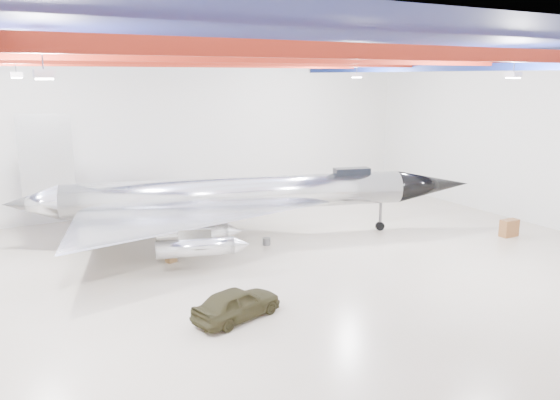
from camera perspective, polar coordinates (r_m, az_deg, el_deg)
floor at (r=27.90m, az=-1.90°, el=-7.38°), size 40.00×40.00×0.00m
wall_back at (r=40.37m, az=-11.68°, el=6.67°), size 40.00×0.00×40.00m
wall_right at (r=39.66m, az=24.91°, el=5.65°), size 0.00×30.00×30.00m
ceiling at (r=26.22m, az=-2.08°, el=15.80°), size 40.00×40.00×0.00m
ceiling_structure at (r=26.20m, az=-2.07°, el=14.32°), size 39.50×29.50×1.08m
jet_aircraft at (r=32.51m, az=-4.37°, el=0.13°), size 27.51×19.88×7.67m
jeep at (r=22.51m, az=-4.54°, el=-10.72°), size 4.15×2.59×1.32m
desk at (r=36.36m, az=22.82°, el=-2.71°), size 1.17×0.59×1.06m
toolbox_red at (r=32.78m, az=-8.40°, el=-4.16°), size 0.42×0.34×0.28m
engine_drum at (r=31.95m, az=-1.42°, el=-4.35°), size 0.50×0.50×0.41m
parts_bin at (r=33.94m, az=-5.35°, el=-3.39°), size 0.65×0.56×0.39m
crate_small at (r=32.91m, az=-19.79°, el=-4.77°), size 0.36×0.31×0.23m
oil_barrel at (r=29.65m, az=-11.31°, el=-6.03°), size 0.62×0.55×0.36m
spares_box at (r=36.60m, az=-6.39°, el=-2.24°), size 0.43×0.43×0.36m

